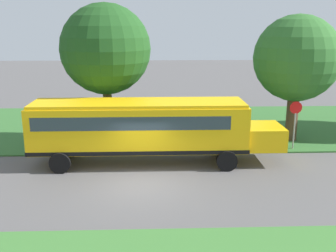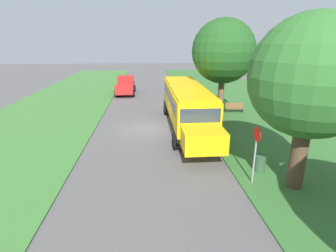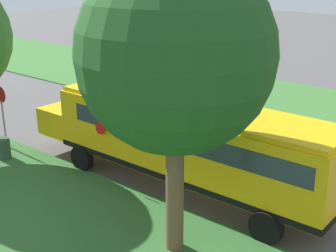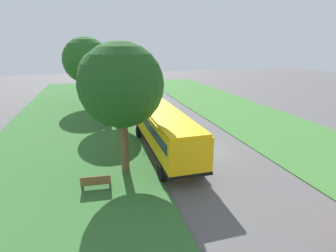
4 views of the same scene
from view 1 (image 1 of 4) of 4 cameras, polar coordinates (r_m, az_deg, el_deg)
ground_plane at (r=17.43m, az=-3.91°, el=-8.46°), size 120.00×120.00×0.00m
grass_verge at (r=26.90m, az=-3.29°, el=0.00°), size 12.00×80.00×0.08m
school_bus at (r=19.43m, az=-3.39°, el=-0.01°), size 2.84×12.42×3.16m
oak_tree_beside_bus at (r=22.13m, az=-9.13°, el=11.10°), size 4.95×4.95×7.96m
oak_tree_roadside_mid at (r=23.82m, az=18.16°, el=9.28°), size 4.93×4.93×7.38m
stop_sign at (r=22.61m, az=17.94°, el=0.90°), size 0.08×0.68×2.74m
park_bench at (r=25.00m, az=-12.28°, el=-0.43°), size 1.64×0.63×0.92m
trash_bin at (r=23.31m, az=14.63°, el=-1.73°), size 0.56×0.56×0.90m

